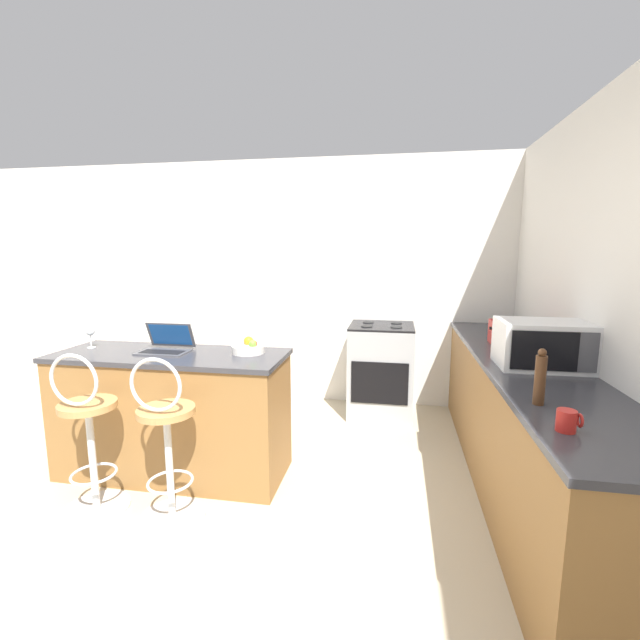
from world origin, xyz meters
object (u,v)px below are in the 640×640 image
object	(u,v)px
bar_stool_near	(88,437)
fruit_bowl	(249,348)
bar_stool_far	(166,444)
mug_white	(495,327)
laptop	(167,344)
mug_red	(567,421)
pepper_mill	(540,378)
stove_range	(381,370)
wine_glass_short	(90,332)
toaster	(505,333)
microwave	(542,344)

from	to	relation	value
bar_stool_near	fruit_bowl	bearing A→B (deg)	38.49
bar_stool_far	mug_white	distance (m)	2.90
bar_stool_far	laptop	xyz separation A→B (m)	(-0.31, 0.60, 0.47)
mug_red	pepper_mill	size ratio (longest dim) A/B	0.35
stove_range	wine_glass_short	xyz separation A→B (m)	(-2.14, -1.40, 0.58)
laptop	mug_white	xyz separation A→B (m)	(2.53, 1.21, -0.00)
mug_white	bar_stool_far	bearing A→B (deg)	-140.84
laptop	mug_red	size ratio (longest dim) A/B	3.75
toaster	mug_red	bearing A→B (deg)	-95.00
bar_stool_near	microwave	xyz separation A→B (m)	(2.78, 0.62, 0.56)
bar_stool_far	fruit_bowl	bearing A→B (deg)	65.55
bar_stool_near	fruit_bowl	xyz separation A→B (m)	(0.83, 0.66, 0.45)
microwave	wine_glass_short	distance (m)	3.18
pepper_mill	mug_white	distance (m)	1.92
wine_glass_short	stove_range	bearing A→B (deg)	33.12
microwave	mug_red	size ratio (longest dim) A/B	5.54
bar_stool_far	wine_glass_short	world-z (taller)	wine_glass_short
bar_stool_near	stove_range	size ratio (longest dim) A/B	1.14
microwave	fruit_bowl	world-z (taller)	microwave
bar_stool_far	pepper_mill	bearing A→B (deg)	-2.79
toaster	mug_red	distance (m)	1.68
microwave	mug_white	size ratio (longest dim) A/B	5.15
microwave	toaster	world-z (taller)	microwave
bar_stool_far	pepper_mill	xyz separation A→B (m)	(2.02, -0.10, 0.55)
microwave	stove_range	xyz separation A→B (m)	(-1.04, 1.38, -0.61)
bar_stool_far	toaster	bearing A→B (deg)	29.98
bar_stool_far	laptop	distance (m)	0.82
toaster	fruit_bowl	size ratio (longest dim) A/B	1.26
mug_white	fruit_bowl	bearing A→B (deg)	-149.06
laptop	microwave	size ratio (longest dim) A/B	0.68
mug_red	toaster	bearing A→B (deg)	85.00
laptop	bar_stool_near	bearing A→B (deg)	-110.05
stove_range	toaster	bearing A→B (deg)	-37.10
mug_red	bar_stool_near	bearing A→B (deg)	170.90
bar_stool_far	stove_range	xyz separation A→B (m)	(1.20, 2.00, -0.04)
mug_white	stove_range	bearing A→B (deg)	169.59
wine_glass_short	pepper_mill	world-z (taller)	pepper_mill
fruit_bowl	microwave	bearing A→B (deg)	-1.19
mug_red	mug_white	xyz separation A→B (m)	(0.19, 2.22, 0.01)
toaster	wine_glass_short	size ratio (longest dim) A/B	1.81
bar_stool_far	pepper_mill	world-z (taller)	pepper_mill
stove_range	fruit_bowl	distance (m)	1.69
bar_stool_far	mug_red	xyz separation A→B (m)	(2.04, -0.41, 0.46)
stove_range	wine_glass_short	distance (m)	2.62
mug_red	fruit_bowl	size ratio (longest dim) A/B	0.41
bar_stool_far	wine_glass_short	xyz separation A→B (m)	(-0.94, 0.60, 0.54)
mug_white	pepper_mill	bearing A→B (deg)	-96.05
bar_stool_near	mug_white	distance (m)	3.32
mug_red	fruit_bowl	world-z (taller)	fruit_bowl
bar_stool_far	mug_white	xyz separation A→B (m)	(2.22, 1.81, 0.47)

